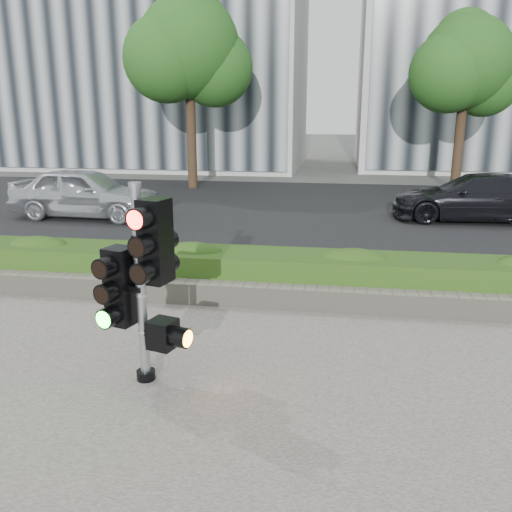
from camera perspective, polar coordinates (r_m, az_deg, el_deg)
ground at (r=6.83m, az=-2.48°, el=-10.98°), size 120.00×120.00×0.00m
sidewalk at (r=4.78m, az=-8.98°, el=-23.95°), size 16.00×11.00×0.03m
road at (r=16.32m, az=4.49°, el=4.64°), size 60.00×13.00×0.02m
curb at (r=9.69m, az=1.19°, el=-2.48°), size 60.00×0.25×0.12m
stone_wall at (r=8.48m, az=0.04°, el=-4.14°), size 12.00×0.32×0.34m
hedge at (r=9.03m, az=0.69°, el=-1.76°), size 12.00×1.00×0.68m
building_left at (r=31.08m, az=-11.28°, el=23.35°), size 16.00×9.00×15.00m
tree_left at (r=21.44m, az=-7.09°, el=20.63°), size 4.61×4.03×7.34m
tree_right at (r=22.01m, az=21.19°, el=18.16°), size 4.10×3.58×6.53m
traffic_signal at (r=6.01m, az=-11.68°, el=-1.94°), size 0.83×0.67×2.25m
car_silver at (r=16.01m, az=-17.55°, el=6.37°), size 4.21×1.85×1.41m
car_dark at (r=16.05m, az=22.06°, el=5.75°), size 4.45×1.86×1.28m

